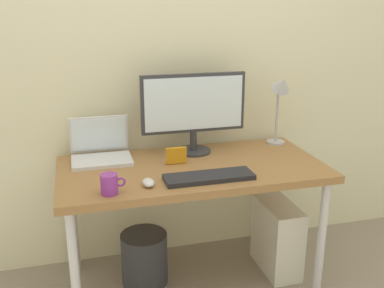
{
  "coord_description": "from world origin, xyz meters",
  "views": [
    {
      "loc": [
        -0.58,
        -2.14,
        1.53
      ],
      "look_at": [
        0.0,
        0.0,
        0.82
      ],
      "focal_mm": 41.74,
      "sensor_mm": 36.0,
      "label": 1
    }
  ],
  "objects_px": {
    "laptop": "(101,149)",
    "desk_lamp": "(281,94)",
    "mouse": "(148,183)",
    "photo_frame": "(176,155)",
    "desk": "(192,176)",
    "monitor": "(194,108)",
    "computer_tower": "(277,237)",
    "coffee_mug": "(110,184)",
    "wastebasket": "(144,258)",
    "keyboard": "(209,177)"
  },
  "relations": [
    {
      "from": "laptop",
      "to": "desk_lamp",
      "type": "relative_size",
      "value": 0.73
    },
    {
      "from": "mouse",
      "to": "laptop",
      "type": "bearing_deg",
      "value": 113.12
    },
    {
      "from": "desk_lamp",
      "to": "photo_frame",
      "type": "xyz_separation_m",
      "value": [
        -0.67,
        -0.17,
        -0.26
      ]
    },
    {
      "from": "laptop",
      "to": "mouse",
      "type": "bearing_deg",
      "value": -66.88
    },
    {
      "from": "desk",
      "to": "monitor",
      "type": "height_order",
      "value": "monitor"
    },
    {
      "from": "monitor",
      "to": "computer_tower",
      "type": "bearing_deg",
      "value": -26.72
    },
    {
      "from": "laptop",
      "to": "coffee_mug",
      "type": "xyz_separation_m",
      "value": [
        0.0,
        -0.48,
        -0.01
      ]
    },
    {
      "from": "desk_lamp",
      "to": "wastebasket",
      "type": "bearing_deg",
      "value": -169.92
    },
    {
      "from": "keyboard",
      "to": "photo_frame",
      "type": "xyz_separation_m",
      "value": [
        -0.1,
        0.25,
        0.04
      ]
    },
    {
      "from": "monitor",
      "to": "coffee_mug",
      "type": "xyz_separation_m",
      "value": [
        -0.52,
        -0.47,
        -0.21
      ]
    },
    {
      "from": "coffee_mug",
      "to": "computer_tower",
      "type": "distance_m",
      "value": 1.14
    },
    {
      "from": "desk_lamp",
      "to": "mouse",
      "type": "height_order",
      "value": "desk_lamp"
    },
    {
      "from": "mouse",
      "to": "photo_frame",
      "type": "xyz_separation_m",
      "value": [
        0.2,
        0.26,
        0.03
      ]
    },
    {
      "from": "wastebasket",
      "to": "photo_frame",
      "type": "bearing_deg",
      "value": -4.44
    },
    {
      "from": "monitor",
      "to": "mouse",
      "type": "height_order",
      "value": "monitor"
    },
    {
      "from": "monitor",
      "to": "photo_frame",
      "type": "distance_m",
      "value": 0.31
    },
    {
      "from": "monitor",
      "to": "computer_tower",
      "type": "height_order",
      "value": "monitor"
    },
    {
      "from": "desk",
      "to": "coffee_mug",
      "type": "height_order",
      "value": "coffee_mug"
    },
    {
      "from": "desk_lamp",
      "to": "keyboard",
      "type": "xyz_separation_m",
      "value": [
        -0.57,
        -0.42,
        -0.3
      ]
    },
    {
      "from": "computer_tower",
      "to": "desk",
      "type": "bearing_deg",
      "value": 178.48
    },
    {
      "from": "photo_frame",
      "to": "wastebasket",
      "type": "xyz_separation_m",
      "value": [
        -0.19,
        0.01,
        -0.6
      ]
    },
    {
      "from": "coffee_mug",
      "to": "keyboard",
      "type": "bearing_deg",
      "value": 5.89
    },
    {
      "from": "coffee_mug",
      "to": "photo_frame",
      "type": "height_order",
      "value": "same"
    },
    {
      "from": "desk",
      "to": "wastebasket",
      "type": "distance_m",
      "value": 0.56
    },
    {
      "from": "desk",
      "to": "keyboard",
      "type": "bearing_deg",
      "value": -81.61
    },
    {
      "from": "wastebasket",
      "to": "desk_lamp",
      "type": "bearing_deg",
      "value": 10.08
    },
    {
      "from": "desk_lamp",
      "to": "keyboard",
      "type": "distance_m",
      "value": 0.76
    },
    {
      "from": "desk",
      "to": "computer_tower",
      "type": "xyz_separation_m",
      "value": [
        0.52,
        -0.01,
        -0.43
      ]
    },
    {
      "from": "coffee_mug",
      "to": "monitor",
      "type": "bearing_deg",
      "value": 42.03
    },
    {
      "from": "laptop",
      "to": "computer_tower",
      "type": "distance_m",
      "value": 1.15
    },
    {
      "from": "desk_lamp",
      "to": "laptop",
      "type": "bearing_deg",
      "value": 179.23
    },
    {
      "from": "mouse",
      "to": "computer_tower",
      "type": "distance_m",
      "value": 0.96
    },
    {
      "from": "monitor",
      "to": "desk_lamp",
      "type": "xyz_separation_m",
      "value": [
        0.53,
        0.0,
        0.05
      ]
    },
    {
      "from": "keyboard",
      "to": "computer_tower",
      "type": "distance_m",
      "value": 0.73
    },
    {
      "from": "keyboard",
      "to": "coffee_mug",
      "type": "relative_size",
      "value": 3.86
    },
    {
      "from": "desk_lamp",
      "to": "mouse",
      "type": "xyz_separation_m",
      "value": [
        -0.87,
        -0.42,
        -0.29
      ]
    },
    {
      "from": "keyboard",
      "to": "mouse",
      "type": "distance_m",
      "value": 0.3
    },
    {
      "from": "laptop",
      "to": "wastebasket",
      "type": "height_order",
      "value": "laptop"
    },
    {
      "from": "photo_frame",
      "to": "computer_tower",
      "type": "height_order",
      "value": "photo_frame"
    },
    {
      "from": "coffee_mug",
      "to": "wastebasket",
      "type": "bearing_deg",
      "value": 59.02
    },
    {
      "from": "photo_frame",
      "to": "wastebasket",
      "type": "height_order",
      "value": "photo_frame"
    },
    {
      "from": "mouse",
      "to": "desk_lamp",
      "type": "bearing_deg",
      "value": 26.08
    },
    {
      "from": "keyboard",
      "to": "coffee_mug",
      "type": "bearing_deg",
      "value": -174.11
    },
    {
      "from": "mouse",
      "to": "photo_frame",
      "type": "bearing_deg",
      "value": 52.75
    },
    {
      "from": "desk",
      "to": "wastebasket",
      "type": "xyz_separation_m",
      "value": [
        -0.26,
        0.06,
        -0.49
      ]
    },
    {
      "from": "laptop",
      "to": "photo_frame",
      "type": "distance_m",
      "value": 0.42
    },
    {
      "from": "desk",
      "to": "coffee_mug",
      "type": "xyz_separation_m",
      "value": [
        -0.45,
        -0.26,
        0.11
      ]
    },
    {
      "from": "desk",
      "to": "coffee_mug",
      "type": "relative_size",
      "value": 12.21
    },
    {
      "from": "desk",
      "to": "photo_frame",
      "type": "relative_size",
      "value": 12.67
    },
    {
      "from": "wastebasket",
      "to": "desk",
      "type": "bearing_deg",
      "value": -13.01
    }
  ]
}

